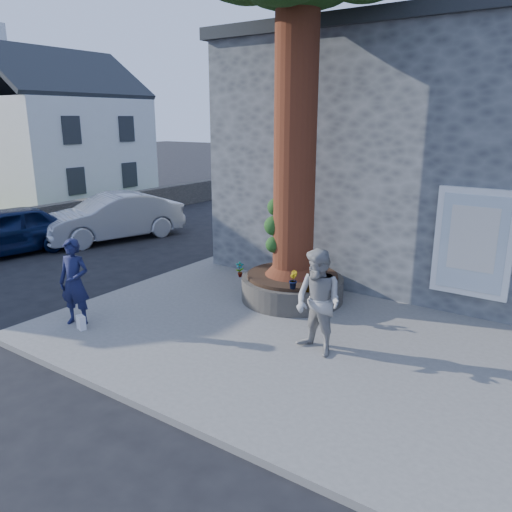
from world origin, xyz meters
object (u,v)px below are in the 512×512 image
Objects in this scene: woman at (318,303)px; a_board_sign at (35,230)px; car_blue at (2,231)px; car_silver at (112,217)px; planter at (292,287)px; man at (74,282)px.

woman reaches higher than a_board_sign.
car_silver reaches higher than car_blue.
car_blue reaches higher than planter.
car_silver is at bearing 80.87° from car_blue.
woman is 11.25m from car_blue.
car_silver is at bearing 36.48° from a_board_sign.
car_blue is (-9.50, -1.41, 0.34)m from planter.
woman is at bearing 7.03° from car_blue.
woman is at bearing -50.20° from planter.
car_silver is at bearing 114.87° from man.
car_silver is 2.53m from a_board_sign.
planter is 1.32× the size of man.
car_blue is 1.44m from a_board_sign.
planter is 0.48× the size of car_silver.
car_blue is (-11.23, 0.67, -0.31)m from woman.
man is at bearing -8.18° from car_blue.
a_board_sign is at bearing -179.63° from planter.
car_blue is at bearing 141.39° from man.
car_silver reaches higher than a_board_sign.
planter is at bearing -13.48° from a_board_sign.
a_board_sign is at bearing 133.19° from man.
man is 7.80m from car_silver.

